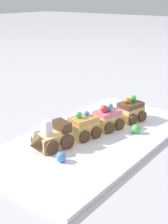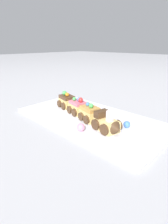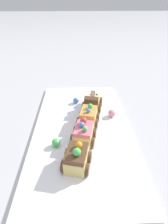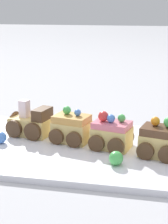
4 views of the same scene
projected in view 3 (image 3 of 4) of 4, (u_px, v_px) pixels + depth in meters
name	position (u px, v px, depth m)	size (l,w,h in m)	color
ground_plane	(81.00, 130.00, 0.61)	(10.00, 10.00, 0.00)	#B2B2B7
display_board	(81.00, 129.00, 0.61)	(0.62, 0.32, 0.01)	white
cake_train_locomotive	(93.00, 102.00, 0.70)	(0.12, 0.09, 0.08)	#E5C675
cake_car_caramel	(88.00, 117.00, 0.61)	(0.09, 0.09, 0.07)	#E5C675
cake_car_strawberry	(84.00, 134.00, 0.54)	(0.09, 0.09, 0.08)	#E5C675
cake_car_chocolate	(77.00, 158.00, 0.46)	(0.09, 0.09, 0.08)	#E5C675
gumball_pink	(112.00, 113.00, 0.66)	(0.03, 0.03, 0.03)	pink
gumball_blue	(76.00, 100.00, 0.74)	(0.02, 0.02, 0.02)	#4C84E0
gumball_green	(56.00, 143.00, 0.53)	(0.03, 0.03, 0.03)	#4CBC56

